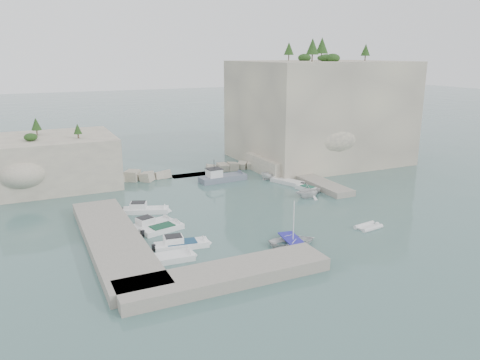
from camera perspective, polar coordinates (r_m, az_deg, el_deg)
name	(u,v)px	position (r m, az deg, el deg)	size (l,w,h in m)	color
ground	(262,217)	(53.97, 2.73, -4.59)	(400.00, 400.00, 0.00)	#486C68
cliff_east	(318,111)	(83.04, 9.49, 8.24)	(26.00, 22.00, 17.00)	beige
cliff_terrace	(282,164)	(74.81, 5.10, 2.00)	(8.00, 10.00, 2.50)	beige
outcrop_west	(56,161)	(71.45, -21.52, 2.21)	(16.00, 14.00, 7.00)	beige
quay_west	(114,240)	(47.74, -15.16, -7.13)	(5.00, 24.00, 1.10)	#9E9689
quay_south	(226,275)	(39.38, -1.72, -11.52)	(18.00, 4.00, 1.10)	#9E9689
ledge_east	(312,180)	(68.73, 8.79, -0.04)	(3.00, 16.00, 0.80)	#9E9689
breakwater	(190,171)	(72.77, -6.10, 1.15)	(28.00, 3.00, 1.40)	beige
motorboat_a	(146,212)	(56.70, -11.43, -3.90)	(5.87, 1.75, 1.40)	white
motorboat_b	(151,227)	(51.99, -10.75, -5.64)	(5.26, 1.72, 1.40)	silver
motorboat_c	(162,231)	(50.60, -9.44, -6.16)	(4.90, 1.78, 0.70)	white
motorboat_d	(182,247)	(46.27, -7.12, -8.16)	(5.72, 1.70, 1.40)	white
motorboat_e	(171,260)	(43.71, -8.46, -9.66)	(4.69, 1.92, 0.70)	white
rowboat	(293,244)	(46.89, 6.46, -7.82)	(3.37, 4.72, 0.98)	white
inflatable_dinghy	(368,228)	(52.55, 15.36, -5.70)	(3.11, 1.51, 0.44)	silver
tender_east_a	(308,197)	(62.01, 8.29, -2.09)	(3.29, 3.82, 2.01)	white
tender_east_b	(307,190)	(65.01, 8.21, -1.27)	(3.75, 1.28, 0.70)	white
tender_east_c	(287,183)	(68.14, 5.80, -0.42)	(5.52, 1.78, 0.70)	silver
tender_east_d	(273,179)	(70.24, 4.08, 0.09)	(1.46, 3.88, 1.50)	white
work_boat	(223,181)	(69.17, -2.10, -0.12)	(7.77, 2.30, 2.20)	slate
rowboat_mast	(294,220)	(45.94, 6.56, -4.84)	(0.10, 0.10, 4.20)	white
vegetation	(290,55)	(80.83, 6.09, 14.88)	(53.48, 13.88, 13.40)	#1E4219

